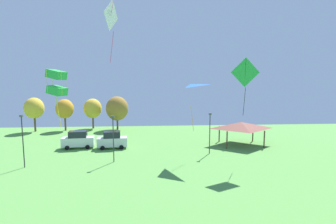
{
  "coord_description": "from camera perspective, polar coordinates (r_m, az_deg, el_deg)",
  "views": [
    {
      "loc": [
        -1.08,
        2.44,
        10.06
      ],
      "look_at": [
        -0.17,
        15.7,
        8.45
      ],
      "focal_mm": 28.0,
      "sensor_mm": 36.0,
      "label": 1
    }
  ],
  "objects": [
    {
      "name": "treeline_tree_2",
      "position": [
        57.05,
        -16.08,
        0.74
      ],
      "size": [
        3.7,
        3.7,
        6.28
      ],
      "color": "brown",
      "rests_on": "ground"
    },
    {
      "name": "parked_car_leftmost",
      "position": [
        41.49,
        -18.99,
        -5.74
      ],
      "size": [
        4.78,
        2.32,
        2.58
      ],
      "rotation": [
        0.0,
        0.0,
        0.11
      ],
      "color": "silver",
      "rests_on": "ground"
    },
    {
      "name": "treeline_tree_0",
      "position": [
        57.75,
        -27.13,
        0.74
      ],
      "size": [
        3.73,
        3.73,
        6.72
      ],
      "color": "brown",
      "rests_on": "ground"
    },
    {
      "name": "kite_flying_2",
      "position": [
        20.67,
        -23.05,
        5.89
      ],
      "size": [
        1.44,
        1.38,
        4.24
      ],
      "color": "green"
    },
    {
      "name": "treeline_tree_3",
      "position": [
        54.54,
        -11.01,
        0.74
      ],
      "size": [
        4.52,
        4.52,
        6.84
      ],
      "color": "brown",
      "rests_on": "ground"
    },
    {
      "name": "light_post_2",
      "position": [
        34.5,
        -29.07,
        -4.99
      ],
      "size": [
        0.36,
        0.2,
        6.16
      ],
      "color": "#2D2D33",
      "rests_on": "ground"
    },
    {
      "name": "kite_flying_8",
      "position": [
        32.43,
        16.46,
        8.0
      ],
      "size": [
        3.47,
        0.54,
        6.98
      ],
      "color": "green"
    },
    {
      "name": "parked_car_second_from_left",
      "position": [
        40.07,
        -12.05,
        -5.98
      ],
      "size": [
        4.49,
        2.27,
        2.55
      ],
      "rotation": [
        0.0,
        0.0,
        0.09
      ],
      "color": "silver",
      "rests_on": "ground"
    },
    {
      "name": "treeline_tree_1",
      "position": [
        56.44,
        -21.57,
        0.63
      ],
      "size": [
        3.5,
        3.5,
        6.34
      ],
      "color": "brown",
      "rests_on": "ground"
    },
    {
      "name": "kite_flying_1",
      "position": [
        32.49,
        3.72,
        3.07
      ],
      "size": [
        3.34,
        3.87,
        4.56
      ],
      "color": "blue"
    },
    {
      "name": "light_post_1",
      "position": [
        36.37,
        9.09,
        -4.04
      ],
      "size": [
        0.36,
        0.2,
        5.65
      ],
      "color": "#2D2D33",
      "rests_on": "ground"
    },
    {
      "name": "light_post_0",
      "position": [
        32.94,
        -11.83,
        -5.12
      ],
      "size": [
        0.36,
        0.2,
        5.79
      ],
      "color": "#2D2D33",
      "rests_on": "ground"
    },
    {
      "name": "kite_flying_5",
      "position": [
        25.84,
        -12.27,
        19.52
      ],
      "size": [
        0.87,
        2.68,
        5.62
      ],
      "color": "white"
    },
    {
      "name": "park_pavilion",
      "position": [
        42.6,
        15.61,
        -2.8
      ],
      "size": [
        7.38,
        5.66,
        3.6
      ],
      "color": "brown",
      "rests_on": "ground"
    }
  ]
}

